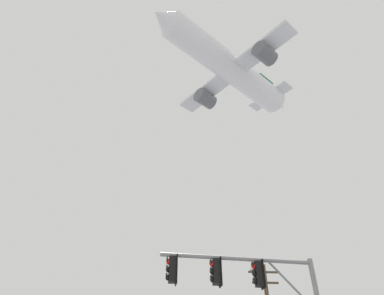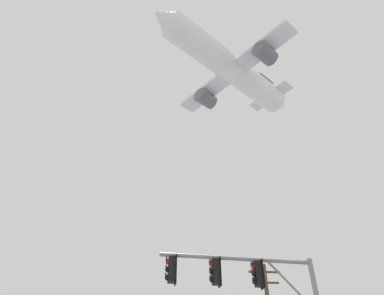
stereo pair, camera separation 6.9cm
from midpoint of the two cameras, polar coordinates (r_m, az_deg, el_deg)
The scene contains 2 objects.
signal_pole_near at distance 13.48m, azimuth 10.47°, elevation -22.75°, with size 5.98×0.92×5.79m.
airplane at distance 44.65m, azimuth 6.22°, elevation 13.20°, with size 20.41×16.86×6.44m.
Camera 1 is at (0.73, -4.65, 1.64)m, focal length 31.63 mm.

